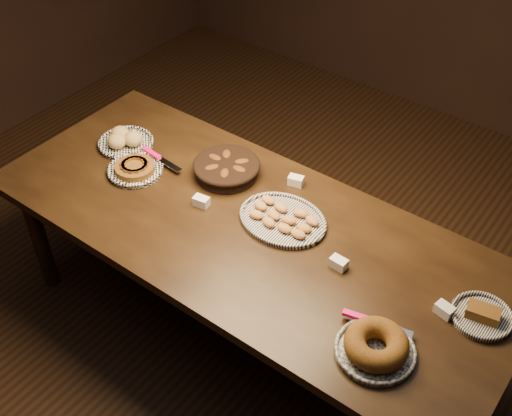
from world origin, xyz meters
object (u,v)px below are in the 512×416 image
Objects in this scene: apple_tart_plate at (135,169)px; madeleine_platter at (283,219)px; buffet_table at (248,237)px; bundt_cake_plate at (376,346)px.

madeleine_platter is at bearing -14.56° from apple_tart_plate.
apple_tart_plate is 0.81× the size of madeleine_platter.
madeleine_platter is (0.77, 0.14, -0.00)m from apple_tart_plate.
apple_tart_plate reaches higher than buffet_table.
apple_tart_plate is 1.45m from bundt_cake_plate.
bundt_cake_plate reaches higher than madeleine_platter.
bundt_cake_plate is (0.77, -0.26, 0.11)m from buffet_table.
bundt_cake_plate is at bearing -48.78° from madeleine_platter.
madeleine_platter is 1.21× the size of bundt_cake_plate.
madeleine_platter is at bearing 45.16° from buffet_table.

